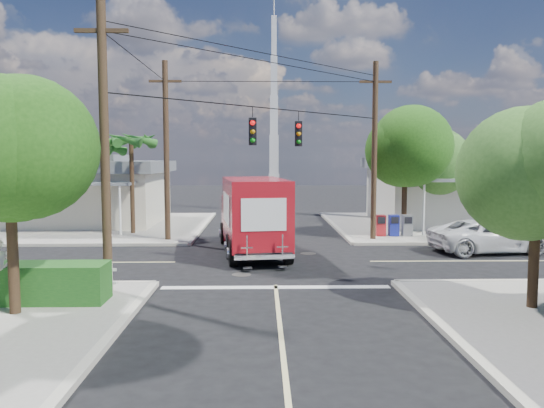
{
  "coord_description": "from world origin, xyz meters",
  "views": [
    {
      "loc": [
        -0.45,
        -21.37,
        4.24
      ],
      "look_at": [
        0.0,
        2.0,
        2.2
      ],
      "focal_mm": 35.0,
      "sensor_mm": 36.0,
      "label": 1
    }
  ],
  "objects": [
    {
      "name": "tree_ne_back",
      "position": [
        9.81,
        8.96,
        4.19
      ],
      "size": [
        3.77,
        3.66,
        5.82
      ],
      "color": "#422D1C",
      "rests_on": "sidewalk_ne"
    },
    {
      "name": "sidewalk_ne",
      "position": [
        10.88,
        10.88,
        0.07
      ],
      "size": [
        14.12,
        14.12,
        0.14
      ],
      "color": "gray",
      "rests_on": "ground"
    },
    {
      "name": "palm_nw_back",
      "position": [
        -9.5,
        9.0,
        4.67
      ],
      "size": [
        3.01,
        3.08,
        5.19
      ],
      "color": "#422D1C",
      "rests_on": "sidewalk_nw"
    },
    {
      "name": "sidewalk_nw",
      "position": [
        -10.88,
        10.88,
        0.07
      ],
      "size": [
        14.12,
        14.12,
        0.14
      ],
      "color": "gray",
      "rests_on": "ground"
    },
    {
      "name": "vending_boxes",
      "position": [
        6.5,
        6.2,
        0.69
      ],
      "size": [
        1.9,
        0.5,
        1.1
      ],
      "color": "#AF1D23",
      "rests_on": "sidewalk_ne"
    },
    {
      "name": "tree_ne_front",
      "position": [
        7.21,
        6.76,
        4.77
      ],
      "size": [
        4.21,
        4.14,
        6.66
      ],
      "color": "#422D1C",
      "rests_on": "sidewalk_ne"
    },
    {
      "name": "parked_car",
      "position": [
        9.78,
        1.99,
        0.74
      ],
      "size": [
        5.62,
        3.21,
        1.48
      ],
      "primitive_type": "imported",
      "rotation": [
        0.0,
        0.0,
        1.72
      ],
      "color": "silver",
      "rests_on": "ground"
    },
    {
      "name": "tree_sw_front",
      "position": [
        -6.99,
        -7.54,
        4.33
      ],
      "size": [
        3.88,
        3.78,
        6.03
      ],
      "color": "#422D1C",
      "rests_on": "sidewalk_sw"
    },
    {
      "name": "building_nw",
      "position": [
        -12.0,
        12.46,
        2.22
      ],
      "size": [
        10.8,
        10.2,
        4.3
      ],
      "color": "beige",
      "rests_on": "sidewalk_nw"
    },
    {
      "name": "picket_fence",
      "position": [
        -7.8,
        -5.6,
        0.68
      ],
      "size": [
        5.94,
        0.06,
        1.0
      ],
      "color": "silver",
      "rests_on": "sidewalk_sw"
    },
    {
      "name": "utility_poles",
      "position": [
        -1.58,
        1.6,
        4.67
      ],
      "size": [
        12.0,
        10.68,
        9.0
      ],
      "color": "#473321",
      "rests_on": "ground"
    },
    {
      "name": "tree_se",
      "position": [
        7.01,
        -7.24,
        4.04
      ],
      "size": [
        3.67,
        3.54,
        5.62
      ],
      "color": "#422D1C",
      "rests_on": "sidewalk_se"
    },
    {
      "name": "ground",
      "position": [
        0.0,
        0.0,
        0.0
      ],
      "size": [
        120.0,
        120.0,
        0.0
      ],
      "primitive_type": "plane",
      "color": "black",
      "rests_on": "ground"
    },
    {
      "name": "radio_tower",
      "position": [
        0.5,
        20.0,
        5.64
      ],
      "size": [
        0.8,
        0.8,
        17.0
      ],
      "color": "silver",
      "rests_on": "ground"
    },
    {
      "name": "palm_nw_front",
      "position": [
        -7.5,
        7.5,
        5.04
      ],
      "size": [
        3.01,
        3.08,
        5.59
      ],
      "color": "#422D1C",
      "rests_on": "sidewalk_nw"
    },
    {
      "name": "delivery_truck",
      "position": [
        -0.85,
        1.92,
        1.7
      ],
      "size": [
        3.38,
        7.97,
        3.35
      ],
      "color": "black",
      "rests_on": "ground"
    },
    {
      "name": "road_markings",
      "position": [
        0.0,
        -1.47,
        0.01
      ],
      "size": [
        32.0,
        32.0,
        0.01
      ],
      "color": "beige",
      "rests_on": "ground"
    },
    {
      "name": "building_ne",
      "position": [
        12.5,
        11.97,
        2.32
      ],
      "size": [
        11.8,
        10.2,
        4.5
      ],
      "color": "beige",
      "rests_on": "sidewalk_ne"
    }
  ]
}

